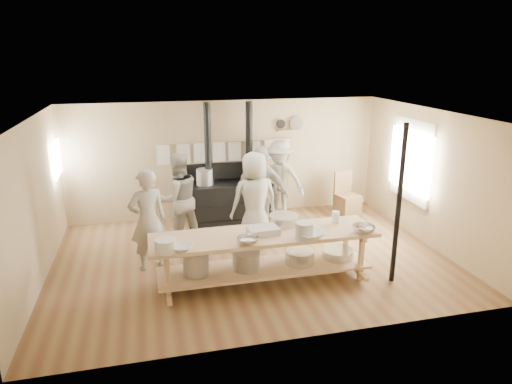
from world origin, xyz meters
TOP-DOWN VIEW (x-y plane):
  - ground at (0.00, 0.00)m, footprint 7.00×7.00m
  - room_shell at (0.00, 0.00)m, footprint 7.00×7.00m
  - window_right at (3.47, 0.60)m, footprint 0.09×1.50m
  - left_opening at (-3.45, 2.00)m, footprint 0.00×0.90m
  - stove at (-0.01, 2.12)m, footprint 1.90×0.75m
  - towel_rail at (-0.00, 2.40)m, footprint 3.00×0.04m
  - back_wall_shelf at (1.46, 2.43)m, footprint 0.63×0.14m
  - prep_table at (-0.01, -0.90)m, footprint 3.60×0.90m
  - support_post at (2.05, -1.35)m, footprint 0.08×0.08m
  - cook_far_left at (-1.79, 0.07)m, footprint 0.74×0.59m
  - cook_left at (-1.20, 1.04)m, footprint 1.05×0.93m
  - cook_center at (0.18, 0.52)m, footprint 0.97×0.69m
  - cook_right at (0.43, 0.98)m, footprint 1.17×0.96m
  - cook_by_window at (1.09, 1.95)m, footprint 1.32×1.18m
  - chair at (2.63, 1.70)m, footprint 0.56×0.56m
  - bowl_white_a at (-1.33, -1.23)m, footprint 0.44×0.44m
  - bowl_steel_a at (-0.34, -1.23)m, footprint 0.46×0.46m
  - bowl_white_b at (0.65, -1.23)m, footprint 0.51×0.51m
  - bowl_steel_b at (1.55, -1.23)m, footprint 0.48×0.48m
  - roasting_pan at (-0.02, -0.91)m, footprint 0.50×0.35m
  - mixing_bowl_large at (0.42, -0.58)m, footprint 0.66×0.66m
  - bucket_galv at (0.55, -1.23)m, footprint 0.33×0.33m
  - deep_bowl_enamel at (-1.55, -1.23)m, footprint 0.33×0.33m
  - pitcher at (1.28, -0.72)m, footprint 0.16×0.16m

SIDE VIEW (x-z plane):
  - ground at x=0.00m, z-range 0.00..0.00m
  - chair at x=2.63m, z-range -0.21..0.80m
  - prep_table at x=-0.01m, z-range 0.10..0.95m
  - stove at x=-0.01m, z-range -0.78..1.82m
  - cook_far_left at x=-1.79m, z-range 0.00..1.77m
  - cook_by_window at x=1.09m, z-range 0.00..1.78m
  - bowl_white_a at x=-1.33m, z-range 0.85..0.93m
  - bowl_steel_a at x=-0.34m, z-range 0.85..0.95m
  - bowl_white_b at x=0.65m, z-range 0.85..0.96m
  - cook_left at x=-1.20m, z-range 0.00..1.81m
  - roasting_pan at x=-0.02m, z-range 0.85..0.96m
  - bowl_steel_b at x=1.55m, z-range 0.85..0.96m
  - mixing_bowl_large at x=0.42m, z-range 0.85..1.01m
  - cook_center at x=0.18m, z-range 0.00..1.86m
  - cook_right at x=0.43m, z-range 0.00..1.87m
  - deep_bowl_enamel at x=-1.55m, z-range 0.85..1.05m
  - pitcher at x=1.28m, z-range 0.85..1.05m
  - bucket_galv at x=0.55m, z-range 0.85..1.11m
  - support_post at x=2.05m, z-range 0.00..2.60m
  - window_right at x=3.47m, z-range 0.67..2.33m
  - towel_rail at x=0.00m, z-range 1.32..1.79m
  - left_opening at x=-3.45m, z-range 1.15..2.05m
  - room_shell at x=0.00m, z-range -1.88..5.12m
  - back_wall_shelf at x=1.46m, z-range 1.84..2.17m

